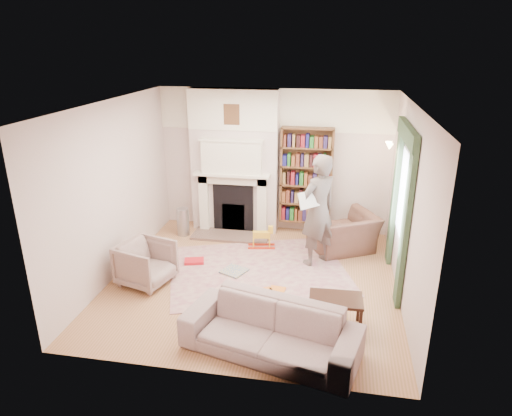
% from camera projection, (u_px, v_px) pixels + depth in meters
% --- Properties ---
extents(floor, '(4.50, 4.50, 0.00)m').
position_uv_depth(floor, '(253.00, 280.00, 7.36)').
color(floor, olive).
rests_on(floor, ground).
extents(ceiling, '(4.50, 4.50, 0.00)m').
position_uv_depth(ceiling, '(253.00, 104.00, 6.39)').
color(ceiling, white).
rests_on(ceiling, wall_back).
extents(wall_back, '(4.50, 0.00, 4.50)m').
position_uv_depth(wall_back, '(274.00, 161.00, 8.95)').
color(wall_back, beige).
rests_on(wall_back, floor).
extents(wall_front, '(4.50, 0.00, 4.50)m').
position_uv_depth(wall_front, '(214.00, 267.00, 4.80)').
color(wall_front, beige).
rests_on(wall_front, floor).
extents(wall_left, '(0.00, 4.50, 4.50)m').
position_uv_depth(wall_left, '(114.00, 190.00, 7.25)').
color(wall_left, beige).
rests_on(wall_left, floor).
extents(wall_right, '(0.00, 4.50, 4.50)m').
position_uv_depth(wall_right, '(408.00, 207.00, 6.50)').
color(wall_right, beige).
rests_on(wall_right, floor).
extents(fireplace, '(1.70, 0.58, 2.80)m').
position_uv_depth(fireplace, '(235.00, 163.00, 8.90)').
color(fireplace, beige).
rests_on(fireplace, floor).
extents(bookcase, '(1.00, 0.24, 1.85)m').
position_uv_depth(bookcase, '(306.00, 176.00, 8.80)').
color(bookcase, brown).
rests_on(bookcase, floor).
extents(window, '(0.02, 0.90, 1.30)m').
position_uv_depth(window, '(404.00, 195.00, 6.86)').
color(window, silver).
rests_on(window, wall_right).
extents(curtain_left, '(0.07, 0.32, 2.40)m').
position_uv_depth(curtain_left, '(405.00, 228.00, 6.30)').
color(curtain_left, '#31492F').
rests_on(curtain_left, floor).
extents(curtain_right, '(0.07, 0.32, 2.40)m').
position_uv_depth(curtain_right, '(395.00, 196.00, 7.60)').
color(curtain_right, '#31492F').
rests_on(curtain_right, floor).
extents(pelmet, '(0.09, 1.70, 0.24)m').
position_uv_depth(pelmet, '(408.00, 134.00, 6.54)').
color(pelmet, '#31492F').
rests_on(pelmet, wall_right).
extents(wall_sconce, '(0.20, 0.24, 0.24)m').
position_uv_depth(wall_sconce, '(386.00, 149.00, 7.75)').
color(wall_sconce, gold).
rests_on(wall_sconce, wall_right).
extents(rug, '(3.47, 3.06, 0.01)m').
position_uv_depth(rug, '(258.00, 270.00, 7.67)').
color(rug, '#C4B594').
rests_on(rug, floor).
extents(armchair_reading, '(1.41, 1.35, 0.70)m').
position_uv_depth(armchair_reading, '(343.00, 232.00, 8.29)').
color(armchair_reading, '#4F2F2A').
rests_on(armchair_reading, floor).
extents(armchair_left, '(0.93, 0.92, 0.69)m').
position_uv_depth(armchair_left, '(146.00, 263.00, 7.16)').
color(armchair_left, '#A29686').
rests_on(armchair_left, floor).
extents(sofa, '(2.30, 1.35, 0.63)m').
position_uv_depth(sofa, '(271.00, 330.00, 5.56)').
color(sofa, '#AB9E8D').
rests_on(sofa, floor).
extents(man_reading, '(0.83, 0.82, 1.93)m').
position_uv_depth(man_reading, '(318.00, 211.00, 7.60)').
color(man_reading, '#5A4E48').
rests_on(man_reading, floor).
extents(newspaper, '(0.36, 0.35, 0.26)m').
position_uv_depth(newspaper, '(309.00, 200.00, 7.35)').
color(newspaper, silver).
rests_on(newspaper, man_reading).
extents(coffee_table, '(0.71, 0.47, 0.45)m').
position_uv_depth(coffee_table, '(335.00, 312.00, 6.08)').
color(coffee_table, black).
rests_on(coffee_table, floor).
extents(paraffin_heater, '(0.24, 0.24, 0.55)m').
position_uv_depth(paraffin_heater, '(183.00, 222.00, 8.98)').
color(paraffin_heater, '#9C9DA3').
rests_on(paraffin_heater, floor).
extents(rocking_horse, '(0.52, 0.28, 0.44)m').
position_uv_depth(rocking_horse, '(262.00, 237.00, 8.43)').
color(rocking_horse, gold).
rests_on(rocking_horse, rug).
extents(board_game, '(0.49, 0.49, 0.03)m').
position_uv_depth(board_game, '(234.00, 271.00, 7.59)').
color(board_game, '#E2BC4F').
rests_on(board_game, rug).
extents(game_box_lid, '(0.38, 0.30, 0.06)m').
position_uv_depth(game_box_lid, '(194.00, 261.00, 7.90)').
color(game_box_lid, red).
rests_on(game_box_lid, rug).
extents(comic_annuals, '(0.73, 0.39, 0.02)m').
position_uv_depth(comic_annuals, '(263.00, 291.00, 7.01)').
color(comic_annuals, red).
rests_on(comic_annuals, rug).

